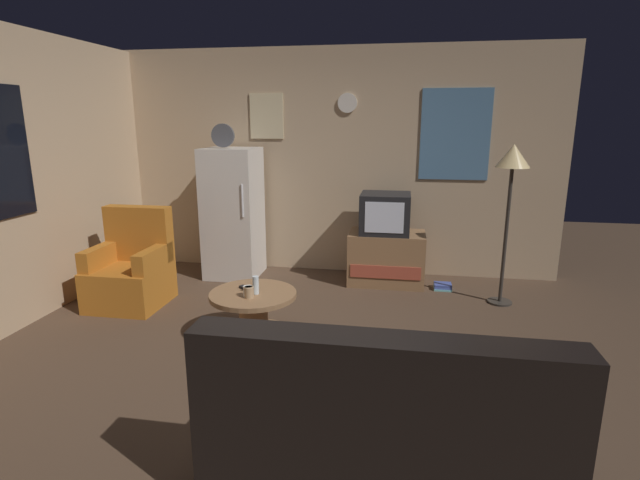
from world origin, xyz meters
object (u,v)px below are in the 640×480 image
at_px(fridge, 233,213).
at_px(armchair, 132,271).
at_px(remote_control, 246,288).
at_px(wine_glass, 256,285).
at_px(couch, 381,431).
at_px(coffee_table, 254,316).
at_px(mug_ceramic_white, 248,291).
at_px(tv_stand, 386,258).
at_px(book_stack, 443,286).
at_px(mug_ceramic_tan, 249,292).
at_px(standing_lamp, 512,169).
at_px(crt_tv, 385,213).

xyz_separation_m(fridge, armchair, (-0.71, -1.06, -0.42)).
distance_m(fridge, remote_control, 1.80).
bearing_deg(wine_glass, couch, -53.69).
xyz_separation_m(coffee_table, mug_ceramic_white, (-0.01, -0.10, 0.26)).
bearing_deg(tv_stand, remote_control, -124.18).
relative_size(wine_glass, remote_control, 1.00).
bearing_deg(book_stack, mug_ceramic_white, -134.95).
xyz_separation_m(fridge, remote_control, (0.68, -1.63, -0.32)).
bearing_deg(fridge, mug_ceramic_tan, -67.17).
relative_size(fridge, armchair, 1.84).
bearing_deg(book_stack, tv_stand, 168.99).
distance_m(mug_ceramic_white, book_stack, 2.41).
bearing_deg(couch, fridge, 120.44).
xyz_separation_m(fridge, book_stack, (2.42, -0.12, -0.72)).
bearing_deg(fridge, remote_control, -67.35).
bearing_deg(armchair, coffee_table, -23.20).
relative_size(standing_lamp, book_stack, 8.30).
bearing_deg(remote_control, couch, -19.04).
height_order(crt_tv, coffee_table, crt_tv).
distance_m(fridge, wine_glass, 1.91).
bearing_deg(coffee_table, fridge, 114.06).
relative_size(mug_ceramic_white, remote_control, 0.60).
xyz_separation_m(mug_ceramic_white, couch, (1.14, -1.41, -0.16)).
relative_size(coffee_table, book_stack, 3.76).
xyz_separation_m(standing_lamp, coffee_table, (-2.21, -1.25, -1.14)).
distance_m(standing_lamp, mug_ceramic_tan, 2.74).
xyz_separation_m(tv_stand, crt_tv, (-0.03, -0.00, 0.51)).
bearing_deg(wine_glass, coffee_table, 142.73).
height_order(wine_glass, couch, couch).
height_order(tv_stand, standing_lamp, standing_lamp).
relative_size(crt_tv, standing_lamp, 0.34).
xyz_separation_m(wine_glass, remote_control, (-0.11, 0.08, -0.06)).
distance_m(fridge, book_stack, 2.53).
bearing_deg(standing_lamp, mug_ceramic_tan, -148.01).
bearing_deg(remote_control, fridge, 146.20).
distance_m(standing_lamp, armchair, 3.86).
distance_m(tv_stand, crt_tv, 0.51).
xyz_separation_m(wine_glass, book_stack, (1.63, 1.60, -0.47)).
bearing_deg(remote_control, coffee_table, -4.12).
bearing_deg(armchair, mug_ceramic_tan, -27.02).
xyz_separation_m(wine_glass, mug_ceramic_white, (-0.04, -0.08, -0.03)).
bearing_deg(mug_ceramic_tan, tv_stand, 60.46).
relative_size(tv_stand, coffee_table, 1.17).
distance_m(crt_tv, remote_control, 1.99).
xyz_separation_m(crt_tv, standing_lamp, (1.20, -0.44, 0.55)).
bearing_deg(armchair, book_stack, 16.80).
relative_size(fridge, mug_ceramic_white, 19.67).
bearing_deg(tv_stand, crt_tv, -178.18).
distance_m(tv_stand, standing_lamp, 1.64).
height_order(coffee_table, book_stack, coffee_table).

